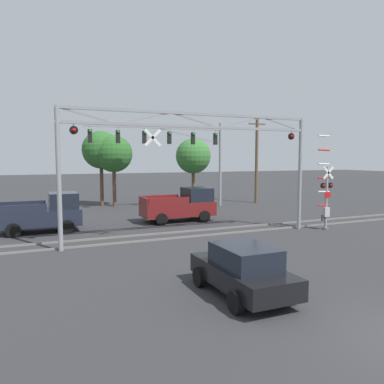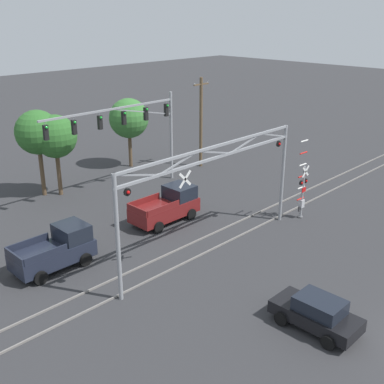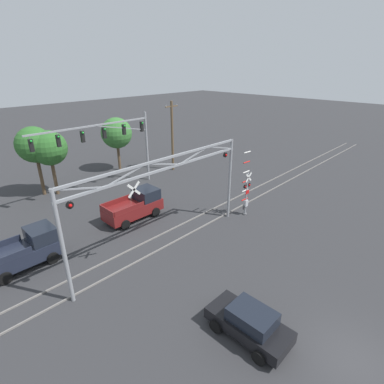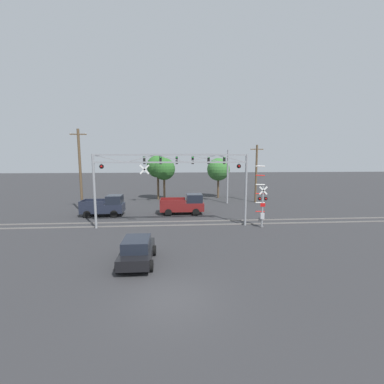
{
  "view_description": "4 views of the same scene",
  "coord_description": "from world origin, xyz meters",
  "px_view_note": "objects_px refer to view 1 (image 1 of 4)",
  "views": [
    {
      "loc": [
        -8.01,
        -5.65,
        4.23
      ],
      "look_at": [
        -0.85,
        10.77,
        2.62
      ],
      "focal_mm": 35.0,
      "sensor_mm": 36.0,
      "label": 1
    },
    {
      "loc": [
        -18.93,
        -4.73,
        13.49
      ],
      "look_at": [
        0.99,
        14.93,
        2.88
      ],
      "focal_mm": 45.0,
      "sensor_mm": 36.0,
      "label": 2
    },
    {
      "loc": [
        -11.34,
        -1.24,
        11.87
      ],
      "look_at": [
        1.03,
        10.79,
        4.43
      ],
      "focal_mm": 28.0,
      "sensor_mm": 36.0,
      "label": 3
    },
    {
      "loc": [
        0.1,
        -10.75,
        6.26
      ],
      "look_at": [
        1.98,
        14.21,
        2.92
      ],
      "focal_mm": 24.0,
      "sensor_mm": 36.0,
      "label": 4
    }
  ],
  "objects_px": {
    "crossing_signal_mast": "(326,197)",
    "background_tree_far_left_verge": "(193,156)",
    "background_tree_beyond_span": "(101,150)",
    "sedan_waiting": "(243,270)",
    "background_tree_far_right_verge": "(114,154)",
    "crossing_gantry": "(196,148)",
    "utility_pole_right": "(257,159)",
    "traffic_signal_span": "(181,146)",
    "pickup_truck_lead": "(182,206)",
    "pickup_truck_following": "(45,214)"
  },
  "relations": [
    {
      "from": "background_tree_beyond_span",
      "to": "background_tree_far_left_verge",
      "type": "bearing_deg",
      "value": 6.01
    },
    {
      "from": "utility_pole_right",
      "to": "background_tree_beyond_span",
      "type": "xyz_separation_m",
      "value": [
        -13.91,
        3.55,
        0.79
      ]
    },
    {
      "from": "traffic_signal_span",
      "to": "background_tree_beyond_span",
      "type": "relative_size",
      "value": 1.79
    },
    {
      "from": "sedan_waiting",
      "to": "utility_pole_right",
      "type": "xyz_separation_m",
      "value": [
        13.84,
        20.39,
        3.37
      ]
    },
    {
      "from": "sedan_waiting",
      "to": "utility_pole_right",
      "type": "height_order",
      "value": "utility_pole_right"
    },
    {
      "from": "pickup_truck_following",
      "to": "utility_pole_right",
      "type": "relative_size",
      "value": 0.55
    },
    {
      "from": "crossing_signal_mast",
      "to": "pickup_truck_following",
      "type": "height_order",
      "value": "crossing_signal_mast"
    },
    {
      "from": "pickup_truck_lead",
      "to": "utility_pole_right",
      "type": "bearing_deg",
      "value": 33.32
    },
    {
      "from": "background_tree_far_right_verge",
      "to": "utility_pole_right",
      "type": "bearing_deg",
      "value": -11.85
    },
    {
      "from": "background_tree_beyond_span",
      "to": "sedan_waiting",
      "type": "bearing_deg",
      "value": -89.85
    },
    {
      "from": "sedan_waiting",
      "to": "utility_pole_right",
      "type": "bearing_deg",
      "value": 55.83
    },
    {
      "from": "pickup_truck_lead",
      "to": "background_tree_far_left_verge",
      "type": "xyz_separation_m",
      "value": [
        5.84,
        11.37,
        3.4
      ]
    },
    {
      "from": "crossing_gantry",
      "to": "background_tree_far_left_verge",
      "type": "xyz_separation_m",
      "value": [
        7.24,
        16.79,
        -0.33
      ]
    },
    {
      "from": "pickup_truck_lead",
      "to": "utility_pole_right",
      "type": "relative_size",
      "value": 0.6
    },
    {
      "from": "background_tree_beyond_span",
      "to": "background_tree_far_left_verge",
      "type": "distance_m",
      "value": 9.41
    },
    {
      "from": "crossing_gantry",
      "to": "background_tree_far_right_verge",
      "type": "distance_m",
      "value": 15.02
    },
    {
      "from": "background_tree_far_left_verge",
      "to": "background_tree_far_right_verge",
      "type": "relative_size",
      "value": 0.99
    },
    {
      "from": "sedan_waiting",
      "to": "background_tree_beyond_span",
      "type": "height_order",
      "value": "background_tree_beyond_span"
    },
    {
      "from": "pickup_truck_following",
      "to": "sedan_waiting",
      "type": "bearing_deg",
      "value": -68.6
    },
    {
      "from": "pickup_truck_lead",
      "to": "background_tree_far_right_verge",
      "type": "height_order",
      "value": "background_tree_far_right_verge"
    },
    {
      "from": "crossing_gantry",
      "to": "utility_pole_right",
      "type": "height_order",
      "value": "utility_pole_right"
    },
    {
      "from": "pickup_truck_following",
      "to": "sedan_waiting",
      "type": "height_order",
      "value": "pickup_truck_following"
    },
    {
      "from": "crossing_signal_mast",
      "to": "background_tree_far_left_verge",
      "type": "xyz_separation_m",
      "value": [
        -0.85,
        17.61,
        2.51
      ]
    },
    {
      "from": "pickup_truck_following",
      "to": "sedan_waiting",
      "type": "relative_size",
      "value": 1.12
    },
    {
      "from": "crossing_gantry",
      "to": "background_tree_far_left_verge",
      "type": "relative_size",
      "value": 2.21
    },
    {
      "from": "crossing_gantry",
      "to": "background_tree_far_left_verge",
      "type": "height_order",
      "value": "crossing_gantry"
    },
    {
      "from": "traffic_signal_span",
      "to": "pickup_truck_lead",
      "type": "relative_size",
      "value": 2.45
    },
    {
      "from": "crossing_gantry",
      "to": "utility_pole_right",
      "type": "distance_m",
      "value": 17.03
    },
    {
      "from": "pickup_truck_following",
      "to": "traffic_signal_span",
      "type": "bearing_deg",
      "value": 30.4
    },
    {
      "from": "traffic_signal_span",
      "to": "background_tree_far_right_verge",
      "type": "height_order",
      "value": "traffic_signal_span"
    },
    {
      "from": "background_tree_beyond_span",
      "to": "background_tree_far_left_verge",
      "type": "relative_size",
      "value": 1.07
    },
    {
      "from": "crossing_gantry",
      "to": "pickup_truck_following",
      "type": "height_order",
      "value": "crossing_gantry"
    },
    {
      "from": "pickup_truck_lead",
      "to": "crossing_signal_mast",
      "type": "bearing_deg",
      "value": -43.0
    },
    {
      "from": "pickup_truck_lead",
      "to": "sedan_waiting",
      "type": "distance_m",
      "value": 13.98
    },
    {
      "from": "background_tree_far_right_verge",
      "to": "background_tree_far_left_verge",
      "type": "bearing_deg",
      "value": 12.17
    },
    {
      "from": "traffic_signal_span",
      "to": "utility_pole_right",
      "type": "bearing_deg",
      "value": 4.25
    },
    {
      "from": "crossing_gantry",
      "to": "traffic_signal_span",
      "type": "bearing_deg",
      "value": 71.52
    },
    {
      "from": "crossing_gantry",
      "to": "traffic_signal_span",
      "type": "relative_size",
      "value": 1.16
    },
    {
      "from": "utility_pole_right",
      "to": "background_tree_beyond_span",
      "type": "relative_size",
      "value": 1.21
    },
    {
      "from": "traffic_signal_span",
      "to": "pickup_truck_lead",
      "type": "distance_m",
      "value": 7.97
    },
    {
      "from": "crossing_signal_mast",
      "to": "background_tree_far_left_verge",
      "type": "bearing_deg",
      "value": 92.76
    },
    {
      "from": "crossing_gantry",
      "to": "background_tree_beyond_span",
      "type": "bearing_deg",
      "value": 97.59
    },
    {
      "from": "utility_pole_right",
      "to": "background_tree_beyond_span",
      "type": "bearing_deg",
      "value": 165.69
    },
    {
      "from": "pickup_truck_lead",
      "to": "pickup_truck_following",
      "type": "relative_size",
      "value": 1.09
    },
    {
      "from": "crossing_gantry",
      "to": "pickup_truck_lead",
      "type": "bearing_deg",
      "value": 75.55
    },
    {
      "from": "crossing_signal_mast",
      "to": "crossing_gantry",
      "type": "bearing_deg",
      "value": 174.2
    },
    {
      "from": "background_tree_far_left_verge",
      "to": "background_tree_far_right_verge",
      "type": "height_order",
      "value": "background_tree_far_right_verge"
    },
    {
      "from": "crossing_gantry",
      "to": "crossing_signal_mast",
      "type": "relative_size",
      "value": 2.47
    },
    {
      "from": "background_tree_beyond_span",
      "to": "crossing_signal_mast",
      "type": "bearing_deg",
      "value": -58.49
    },
    {
      "from": "pickup_truck_lead",
      "to": "background_tree_far_left_verge",
      "type": "bearing_deg",
      "value": 62.81
    }
  ]
}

